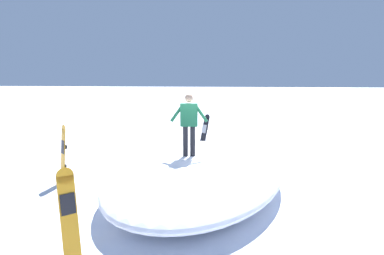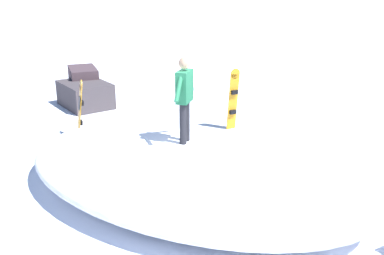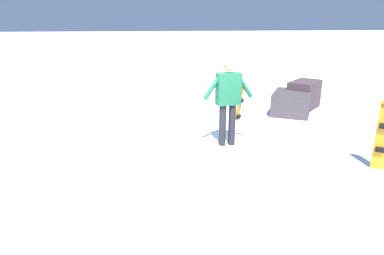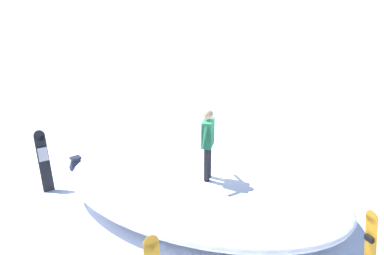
# 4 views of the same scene
# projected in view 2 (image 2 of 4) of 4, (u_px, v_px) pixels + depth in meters

# --- Properties ---
(ground) EXTENTS (240.00, 240.00, 0.00)m
(ground) POSITION_uv_depth(u_px,v_px,m) (192.00, 206.00, 8.35)
(ground) COLOR white
(snow_mound) EXTENTS (5.47, 7.82, 0.94)m
(snow_mound) POSITION_uv_depth(u_px,v_px,m) (188.00, 170.00, 8.75)
(snow_mound) COLOR white
(snow_mound) RESTS_ON ground
(snowboarder_standing) EXTENTS (1.04, 0.27, 1.71)m
(snowboarder_standing) POSITION_uv_depth(u_px,v_px,m) (184.00, 94.00, 8.60)
(snowboarder_standing) COLOR black
(snowboarder_standing) RESTS_ON snow_mound
(snowboard_primary_upright) EXTENTS (0.33, 0.31, 1.76)m
(snowboard_primary_upright) POSITION_uv_depth(u_px,v_px,m) (233.00, 98.00, 12.23)
(snowboard_primary_upright) COLOR orange
(snowboard_primary_upright) RESTS_ON ground
(snowboard_secondary_upright) EXTENTS (0.36, 0.36, 1.60)m
(snowboard_secondary_upright) POSITION_uv_depth(u_px,v_px,m) (80.00, 109.00, 11.53)
(snowboard_secondary_upright) COLOR orange
(snowboard_secondary_upright) RESTS_ON ground
(rock_outcrop) EXTENTS (2.69, 2.61, 1.10)m
(rock_outcrop) POSITION_uv_depth(u_px,v_px,m) (85.00, 90.00, 15.00)
(rock_outcrop) COLOR #3F393C
(rock_outcrop) RESTS_ON ground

